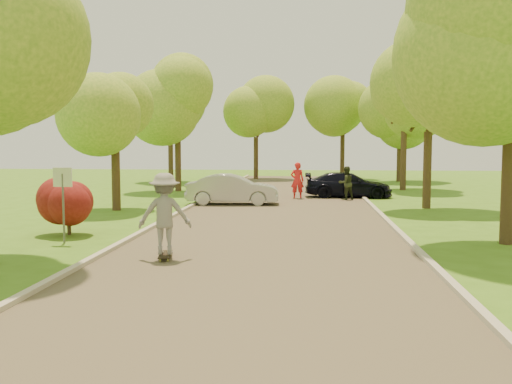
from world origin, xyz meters
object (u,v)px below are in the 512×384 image
(dark_sedan, at_px, (348,185))
(person_olive, at_px, (346,183))
(silver_sedan, at_px, (232,189))
(street_sign, at_px, (63,189))
(longboard, at_px, (165,255))
(skateboarder, at_px, (165,214))
(person_striped, at_px, (297,181))

(dark_sedan, bearing_deg, person_olive, 171.04)
(silver_sedan, relative_size, dark_sedan, 0.95)
(street_sign, relative_size, silver_sedan, 0.50)
(silver_sedan, bearing_deg, longboard, 177.47)
(skateboarder, xyz_separation_m, person_striped, (2.96, 15.86, -0.19))
(person_striped, bearing_deg, longboard, 74.96)
(skateboarder, bearing_deg, dark_sedan, -118.02)
(street_sign, bearing_deg, person_striped, 65.18)
(dark_sedan, distance_m, longboard, 17.71)
(street_sign, relative_size, dark_sedan, 0.48)
(street_sign, relative_size, person_striped, 1.15)
(dark_sedan, height_order, person_striped, person_striped)
(silver_sedan, distance_m, person_olive, 6.06)
(street_sign, xyz_separation_m, longboard, (3.46, -1.97, -1.45))
(dark_sedan, xyz_separation_m, person_olive, (-0.21, -1.38, 0.19))
(dark_sedan, height_order, skateboarder, skateboarder)
(dark_sedan, bearing_deg, skateboarder, 160.99)
(silver_sedan, xyz_separation_m, skateboarder, (0.01, -12.74, 0.42))
(street_sign, bearing_deg, skateboarder, -29.69)
(person_striped, bearing_deg, person_olive, 164.82)
(silver_sedan, height_order, person_striped, person_striped)
(skateboarder, relative_size, person_olive, 1.18)
(silver_sedan, distance_m, person_striped, 4.32)
(street_sign, distance_m, dark_sedan, 17.40)
(person_striped, xyz_separation_m, person_olive, (2.47, -0.47, -0.09))
(longboard, bearing_deg, silver_sedan, -99.38)
(skateboarder, distance_m, person_olive, 16.33)
(longboard, bearing_deg, skateboarder, -9.44)
(person_striped, bearing_deg, dark_sedan, -165.60)
(silver_sedan, height_order, dark_sedan, silver_sedan)
(silver_sedan, bearing_deg, person_striped, -46.22)
(person_striped, distance_m, person_olive, 2.51)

